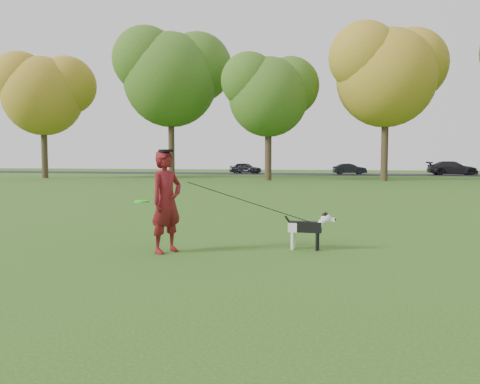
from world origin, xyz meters
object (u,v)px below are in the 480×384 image
(man, at_px, (166,202))
(car_mid, at_px, (350,169))
(car_right, at_px, (452,168))
(car_left, at_px, (246,168))
(dog, at_px, (309,226))

(man, xyz_separation_m, car_mid, (2.26, 40.52, -0.27))
(man, distance_m, car_right, 42.17)
(man, height_order, car_right, man)
(man, xyz_separation_m, car_left, (-8.30, 40.52, -0.23))
(dog, bearing_deg, man, -160.63)
(car_left, height_order, car_right, car_right)
(car_left, distance_m, car_mid, 10.57)
(dog, height_order, car_mid, car_mid)
(car_left, bearing_deg, car_mid, -79.43)
(car_mid, relative_size, car_right, 0.72)
(car_mid, bearing_deg, car_left, 76.02)
(dog, bearing_deg, car_left, 104.79)
(car_mid, distance_m, car_right, 9.41)
(dog, xyz_separation_m, car_left, (-10.49, 39.75, 0.19))
(car_left, bearing_deg, car_right, -79.43)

